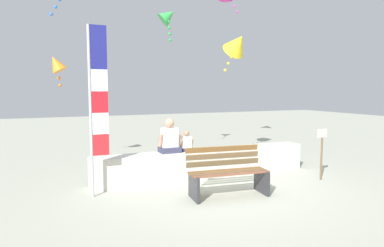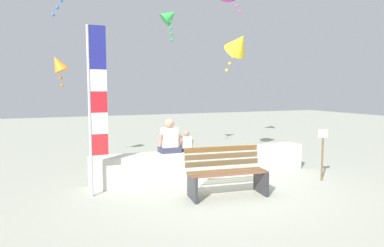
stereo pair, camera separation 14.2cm
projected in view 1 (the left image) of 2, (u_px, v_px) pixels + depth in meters
ground_plane at (225, 187)px, 6.80m from camera, size 40.00×40.00×0.00m
seawall_ledge at (205, 163)px, 7.60m from camera, size 5.01×0.47×0.62m
park_bench at (227, 173)px, 6.28m from camera, size 1.52×0.76×0.88m
person_adult at (170, 139)px, 7.22m from camera, size 0.48×0.35×0.73m
person_child at (187, 143)px, 7.39m from camera, size 0.29×0.22×0.45m
flag_banner at (96, 100)px, 6.06m from camera, size 0.34×0.05×3.09m
kite_orange at (56, 64)px, 8.50m from camera, size 0.59×0.58×0.84m
kite_yellow at (237, 44)px, 9.11m from camera, size 0.79×0.87×1.17m
kite_green at (168, 16)px, 9.45m from camera, size 0.66×0.71×1.05m
sign_post at (322, 149)px, 7.31m from camera, size 0.24×0.04×1.12m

